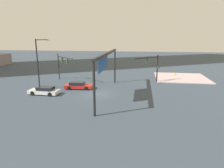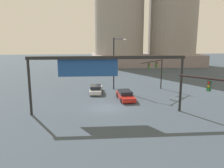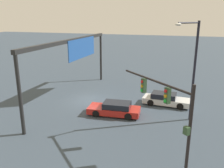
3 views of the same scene
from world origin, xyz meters
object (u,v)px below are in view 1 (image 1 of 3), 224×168
at_px(streetlamp_curved_arm, 39,60).
at_px(fire_hydrant_on_curb, 175,74).
at_px(sedan_car_approaching, 44,91).
at_px(sedan_car_waiting_far, 78,86).
at_px(traffic_signal_near_corner, 62,62).
at_px(traffic_signal_opposite_side, 153,64).

xyz_separation_m(streetlamp_curved_arm, fire_hydrant_on_curb, (14.83, -24.18, -4.31)).
height_order(streetlamp_curved_arm, sedan_car_approaching, streetlamp_curved_arm).
bearing_deg(sedan_car_waiting_far, sedan_car_approaching, -140.81).
xyz_separation_m(traffic_signal_near_corner, sedan_car_waiting_far, (-5.56, -4.95, -3.11)).
bearing_deg(streetlamp_curved_arm, traffic_signal_near_corner, 31.23).
bearing_deg(fire_hydrant_on_curb, streetlamp_curved_arm, 121.52).
bearing_deg(sedan_car_approaching, traffic_signal_opposite_side, -144.18).
xyz_separation_m(traffic_signal_near_corner, streetlamp_curved_arm, (-6.40, 1.32, 1.12)).
bearing_deg(fire_hydrant_on_curb, sedan_car_approaching, 129.22).
bearing_deg(fire_hydrant_on_curb, traffic_signal_near_corner, 110.23).
height_order(traffic_signal_near_corner, sedan_car_approaching, traffic_signal_near_corner).
distance_m(streetlamp_curved_arm, sedan_car_waiting_far, 7.60).
bearing_deg(sedan_car_waiting_far, fire_hydrant_on_curb, 33.00).
relative_size(traffic_signal_opposite_side, sedan_car_approaching, 1.12).
bearing_deg(fire_hydrant_on_curb, sedan_car_waiting_far, 127.97).
bearing_deg(fire_hydrant_on_curb, traffic_signal_opposite_side, 143.20).
distance_m(traffic_signal_near_corner, fire_hydrant_on_curb, 24.57).
xyz_separation_m(streetlamp_curved_arm, sedan_car_waiting_far, (0.85, -6.26, -4.22)).
distance_m(traffic_signal_near_corner, traffic_signal_opposite_side, 17.57).
height_order(traffic_signal_opposite_side, fire_hydrant_on_curb, traffic_signal_opposite_side).
bearing_deg(sedan_car_approaching, traffic_signal_near_corner, -82.17).
bearing_deg(sedan_car_waiting_far, traffic_signal_opposite_side, 23.61).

